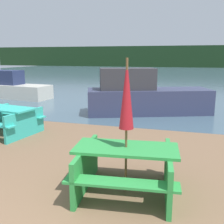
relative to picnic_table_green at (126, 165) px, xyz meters
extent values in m
cube|color=#425B6B|center=(-1.09, 28.68, -0.44)|extent=(60.00, 50.00, 0.00)
cube|color=#193319|center=(-1.09, 48.68, 1.56)|extent=(80.00, 1.60, 4.00)
cube|color=green|center=(0.00, 0.00, 0.27)|extent=(1.63, 0.87, 0.04)
cube|color=green|center=(0.06, -0.55, -0.02)|extent=(1.59, 0.45, 0.04)
cube|color=green|center=(-0.06, 0.55, -0.02)|extent=(1.59, 0.45, 0.04)
cube|color=green|center=(-0.64, -0.07, -0.09)|extent=(0.22, 1.38, 0.69)
cube|color=green|center=(0.64, 0.07, -0.09)|extent=(0.22, 1.38, 0.69)
cube|color=#33B7A8|center=(-3.81, 2.11, 0.28)|extent=(1.65, 0.93, 0.04)
cube|color=#33B7A8|center=(-3.72, 2.65, -0.02)|extent=(1.59, 0.51, 0.04)
cube|color=#33B7A8|center=(-3.17, 2.01, -0.09)|extent=(0.28, 1.37, 0.69)
cylinder|color=brown|center=(0.00, 0.00, 0.59)|extent=(0.04, 0.04, 2.06)
cone|color=#A81923|center=(0.00, 0.00, 1.11)|extent=(0.22, 0.22, 1.04)
cube|color=#333856|center=(-0.52, 5.85, 0.01)|extent=(4.65, 2.86, 0.90)
cube|color=#333338|center=(-1.27, 5.56, 0.84)|extent=(2.17, 1.59, 0.76)
cube|color=beige|center=(-7.37, 7.55, -0.10)|extent=(3.53, 1.59, 0.68)
cube|color=navy|center=(-7.98, 7.61, 0.59)|extent=(1.59, 1.02, 0.70)
camera|label=1|loc=(0.85, -3.69, 1.65)|focal=42.00mm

